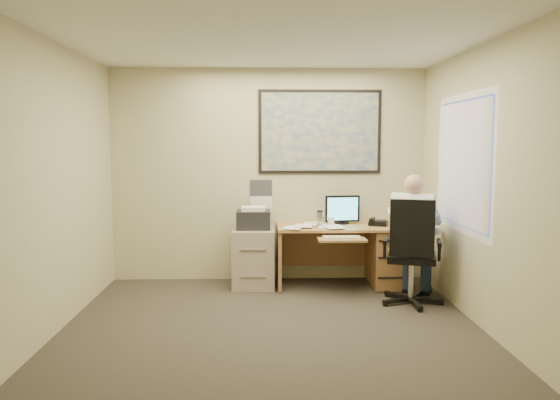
{
  "coord_description": "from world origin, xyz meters",
  "views": [
    {
      "loc": [
        -0.09,
        -4.72,
        1.76
      ],
      "look_at": [
        0.11,
        1.3,
        1.13
      ],
      "focal_mm": 35.0,
      "sensor_mm": 36.0,
      "label": 1
    }
  ],
  "objects_px": {
    "office_chair": "(414,274)",
    "person": "(411,239)",
    "filing_cabinet": "(254,252)",
    "desk": "(369,250)"
  },
  "relations": [
    {
      "from": "desk",
      "to": "person",
      "type": "bearing_deg",
      "value": -67.5
    },
    {
      "from": "filing_cabinet",
      "to": "desk",
      "type": "bearing_deg",
      "value": 1.09
    },
    {
      "from": "desk",
      "to": "person",
      "type": "relative_size",
      "value": 1.13
    },
    {
      "from": "office_chair",
      "to": "person",
      "type": "distance_m",
      "value": 0.38
    },
    {
      "from": "office_chair",
      "to": "person",
      "type": "relative_size",
      "value": 0.83
    },
    {
      "from": "filing_cabinet",
      "to": "person",
      "type": "bearing_deg",
      "value": -22.55
    },
    {
      "from": "desk",
      "to": "office_chair",
      "type": "bearing_deg",
      "value": -68.62
    },
    {
      "from": "person",
      "to": "filing_cabinet",
      "type": "bearing_deg",
      "value": -178.62
    },
    {
      "from": "filing_cabinet",
      "to": "office_chair",
      "type": "xyz_separation_m",
      "value": [
        1.76,
        -0.85,
        -0.08
      ]
    },
    {
      "from": "office_chair",
      "to": "filing_cabinet",
      "type": "bearing_deg",
      "value": 170.28
    }
  ]
}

